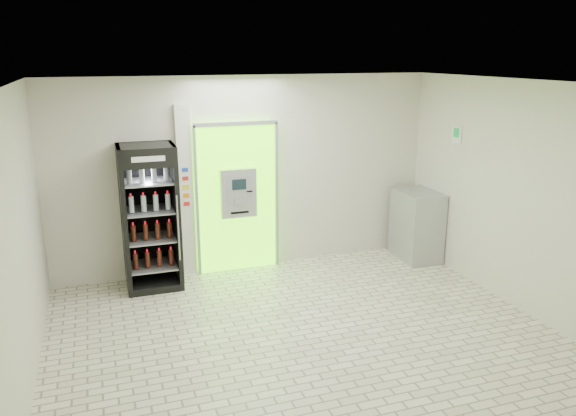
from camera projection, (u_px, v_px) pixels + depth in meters
name	position (u px, v px, depth m)	size (l,w,h in m)	color
ground	(303.00, 335.00, 6.83)	(6.00, 6.00, 0.00)	beige
room_shell	(305.00, 188.00, 6.34)	(6.00, 6.00, 6.00)	beige
atm_assembly	(237.00, 197.00, 8.65)	(1.30, 0.24, 2.33)	#5CEF0A
pillar	(186.00, 192.00, 8.41)	(0.22, 0.11, 2.60)	silver
beverage_cooler	(150.00, 220.00, 8.04)	(0.79, 0.75, 2.09)	black
steel_cabinet	(417.00, 225.00, 9.26)	(0.60, 0.87, 1.14)	#9C9FA4
exit_sign	(457.00, 135.00, 8.48)	(0.02, 0.22, 0.26)	white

